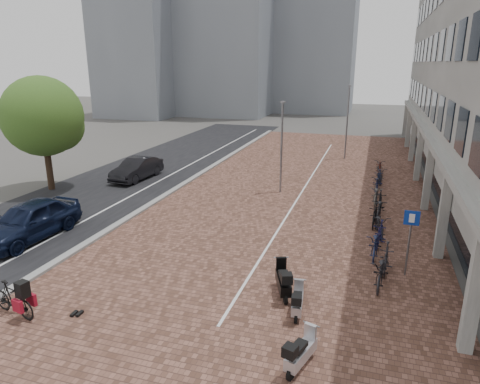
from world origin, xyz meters
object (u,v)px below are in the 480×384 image
at_px(scooter_mid, 283,280).
at_px(hero_bike, 13,299).
at_px(scooter_back, 301,351).
at_px(parking_sign, 410,233).
at_px(car_navy, 29,220).
at_px(scooter_front, 298,300).
at_px(car_dark, 137,169).

bearing_deg(scooter_mid, hero_bike, -174.32).
relative_size(scooter_back, parking_sign, 0.59).
xyz_separation_m(car_navy, scooter_back, (12.61, -4.67, -0.33)).
xyz_separation_m(scooter_front, scooter_mid, (-0.65, 0.98, 0.08)).
bearing_deg(scooter_back, car_navy, 176.44).
bearing_deg(hero_bike, scooter_mid, -52.38).
xyz_separation_m(hero_bike, scooter_front, (8.12, 2.66, -0.09)).
relative_size(hero_bike, parking_sign, 0.76).
height_order(hero_bike, scooter_mid, hero_bike).
relative_size(car_navy, scooter_back, 3.32).
distance_m(hero_bike, parking_sign, 13.03).
relative_size(scooter_mid, scooter_back, 1.11).
bearing_deg(parking_sign, scooter_back, -113.80).
xyz_separation_m(scooter_front, parking_sign, (3.25, 3.61, 1.19)).
distance_m(scooter_front, scooter_mid, 1.18).
bearing_deg(scooter_mid, scooter_front, -76.66).
xyz_separation_m(car_navy, car_dark, (-0.76, 10.13, -0.13)).
bearing_deg(car_dark, scooter_front, -40.38).
bearing_deg(car_navy, scooter_front, -8.20).
relative_size(scooter_front, parking_sign, 0.56).
height_order(car_navy, hero_bike, car_navy).
bearing_deg(car_navy, parking_sign, 7.45).
bearing_deg(scooter_front, scooter_back, -84.10).
bearing_deg(hero_bike, car_navy, 50.37).
height_order(car_dark, scooter_back, car_dark).
height_order(car_dark, hero_bike, car_dark).
bearing_deg(scooter_mid, parking_sign, 13.71).
height_order(car_navy, car_dark, car_navy).
distance_m(hero_bike, scooter_front, 8.54).
relative_size(hero_bike, scooter_mid, 1.16).
distance_m(scooter_front, scooter_back, 2.42).
height_order(scooter_front, scooter_mid, scooter_mid).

